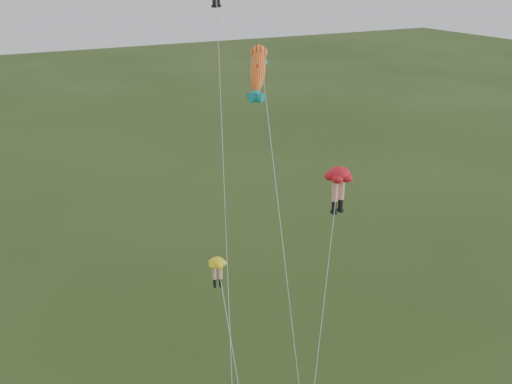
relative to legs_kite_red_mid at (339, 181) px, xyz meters
name	(u,v)px	position (x,y,z in m)	size (l,w,h in m)	color
legs_kite_red_mid	(339,181)	(0.00, 0.00, 0.00)	(5.78, 6.15, 13.24)	red
legs_kite_yellow	(219,272)	(-6.93, 0.32, -3.89)	(1.27, 5.66, 9.35)	yellow
fish_kite	(258,71)	(-3.34, 2.83, 5.62)	(2.27, 8.40, 19.60)	yellow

